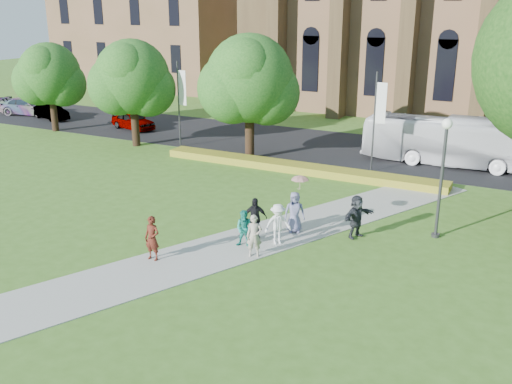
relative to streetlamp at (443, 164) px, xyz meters
The scene contains 23 objects.
ground 10.46m from the streetlamp, 139.09° to the right, with size 160.00×160.00×0.00m, color #416B20.
road 15.79m from the streetlamp, 119.05° to the left, with size 160.00×10.00×0.02m, color black.
footpath 9.86m from the streetlamp, 143.75° to the right, with size 3.20×30.00×0.04m, color #B2B2A8.
flower_hedge 12.02m from the streetlamp, 144.81° to the left, with size 18.00×1.40×0.45m, color gold.
building_west 54.93m from the streetlamp, 139.46° to the left, with size 22.00×14.00×18.30m.
streetlamp is the anchor object (origin of this frame).
street_tree_0 23.77m from the streetlamp, 161.57° to the left, with size 5.20×5.20×7.50m.
street_tree_1 15.81m from the streetlamp, 149.35° to the left, with size 5.60×5.60×8.05m.
street_tree_2 32.65m from the streetlamp, 164.90° to the left, with size 4.80×4.80×6.95m.
banner_pole_0 10.23m from the streetlamp, 121.76° to the left, with size 0.70×0.10×6.00m.
banner_pole_1 21.25m from the streetlamp, 155.83° to the left, with size 0.70×0.10×6.00m.
tour_coach 12.63m from the streetlamp, 96.98° to the left, with size 2.56×10.92×3.04m, color silver.
car_0 28.92m from the streetlamp, 155.78° to the left, with size 1.72×4.27×1.46m, color gray.
car_1 37.43m from the streetlamp, 161.51° to the left, with size 1.44×4.13×1.36m, color gray.
car_2 40.99m from the streetlamp, 162.25° to the left, with size 2.16×5.31×1.54m, color gray.
pedestrian_0 12.42m from the streetlamp, 141.13° to the right, with size 0.66×0.43×1.80m, color #4E1B12.
pedestrian_1 8.77m from the streetlamp, 144.74° to the right, with size 0.77×0.60×1.59m, color #1C8D7A.
pedestrian_2 7.39m from the streetlamp, 145.70° to the right, with size 1.14×0.66×1.77m, color silver.
pedestrian_3 8.27m from the streetlamp, 150.80° to the right, with size 1.08×0.45×1.84m, color black.
pedestrian_4 6.61m from the streetlamp, 157.31° to the right, with size 0.90×0.59×1.85m, color slate.
pedestrian_5 4.22m from the streetlamp, 150.87° to the right, with size 1.76×0.56×1.90m, color #25282D.
pedestrian_6 8.55m from the streetlamp, 137.79° to the right, with size 0.63×0.42×1.74m, color #9E9484.
parasol 6.08m from the streetlamp, 157.53° to the right, with size 0.76×0.76×0.66m, color #C0878F.
Camera 1 is at (11.18, -17.63, 9.68)m, focal length 40.00 mm.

